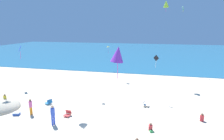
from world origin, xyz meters
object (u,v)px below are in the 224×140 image
beach_chair_far_left (145,104)px  person_4 (151,128)px  beach_chair_far_right (49,102)px  kite_blue (20,49)px  kite_black (156,58)px  person_5 (5,100)px  person_3 (53,114)px  kite_green (183,9)px  cooler_box (17,114)px  person_7 (202,118)px  kite_yellow (108,47)px  beach_chair_near_camera (68,114)px  person_0 (31,106)px  kite_lime (166,4)px  kite_purple (118,54)px

beach_chair_far_left → person_4: size_ratio=1.09×
beach_chair_far_right → kite_blue: bearing=-14.4°
kite_black → person_5: bearing=-159.0°
person_3 → kite_green: 27.38m
cooler_box → kite_blue: bearing=123.2°
person_7 → kite_yellow: (-12.64, 17.56, 4.05)m
person_5 → beach_chair_far_right: bearing=108.7°
beach_chair_far_left → beach_chair_near_camera: bearing=-137.8°
beach_chair_near_camera → person_0: person_0 is taller
person_0 → kite_lime: 20.59m
person_3 → person_5: 6.82m
beach_chair_far_left → person_0: size_ratio=0.47×
beach_chair_far_left → kite_purple: bearing=-88.0°
kite_green → person_4: bearing=-101.1°
kite_lime → person_7: bearing=-74.7°
person_4 → kite_black: kite_black is taller
beach_chair_far_right → person_0: size_ratio=0.53×
person_3 → kite_green: bearing=86.7°
person_4 → kite_lime: (1.13, 13.90, 10.63)m
kite_yellow → kite_purple: size_ratio=0.64×
beach_chair_far_right → kite_black: (10.66, 3.95, 4.36)m
beach_chair_near_camera → person_0: bearing=-77.2°
person_5 → kite_blue: size_ratio=0.79×
beach_chair_far_right → kite_yellow: 17.85m
person_3 → person_5: size_ratio=1.23×
person_7 → person_5: bearing=90.0°
beach_chair_far_right → cooler_box: (-1.57, -2.90, -0.11)m
beach_chair_far_left → cooler_box: beach_chair_far_left is taller
beach_chair_far_right → cooler_box: size_ratio=1.23×
person_7 → kite_blue: bearing=72.8°
person_7 → kite_lime: size_ratio=0.47×
kite_purple → kite_lime: bearing=79.0°
beach_chair_far_right → person_3: person_3 is taller
kite_blue → kite_yellow: bearing=55.7°
kite_black → cooler_box: bearing=-150.8°
person_7 → kite_purple: (-6.33, -5.36, 6.05)m
beach_chair_near_camera → person_4: (7.39, -0.89, 0.02)m
person_4 → kite_purple: 6.98m
beach_chair_near_camera → kite_blue: size_ratio=0.37×
beach_chair_far_left → beach_chair_far_right: (-9.81, -1.72, -0.02)m
person_4 → kite_green: kite_green is taller
kite_green → kite_blue: bearing=-146.5°
person_0 → person_5: bearing=165.7°
person_5 → person_7: (18.53, 1.31, -0.54)m
kite_blue → beach_chair_far_right: bearing=-35.6°
person_5 → kite_purple: kite_purple is taller
beach_chair_near_camera → kite_yellow: kite_yellow is taller
beach_chair_near_camera → person_3: person_3 is taller
person_4 → person_7: size_ratio=0.92×
beach_chair_near_camera → beach_chair_far_right: bearing=-118.8°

